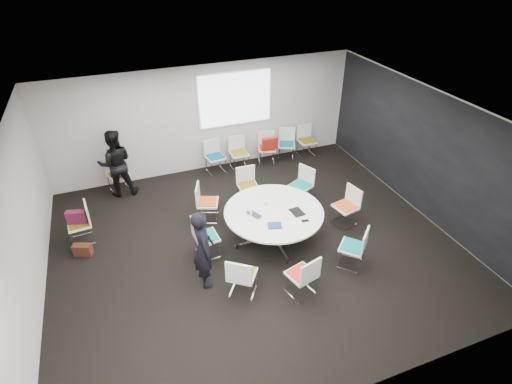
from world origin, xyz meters
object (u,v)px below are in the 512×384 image
object	(u,v)px
chair_ring_h	(352,254)
chair_back_a	(216,163)
chair_back_d	(286,150)
chair_spare_left	(82,230)
cup	(265,203)
chair_person_back	(119,181)
chair_ring_b	(301,192)
chair_ring_g	(301,282)
laptop	(256,213)
chair_ring_c	(248,192)
maroon_bag	(77,217)
chair_back_e	(306,146)
person_back	(116,163)
chair_ring_f	(242,282)
chair_ring_d	(208,209)
person_main	(203,249)
brown_bag	(83,250)
chair_back_b	(239,159)
chair_back_c	(267,154)
chair_ring_e	(206,244)
conference_table	(274,219)
chair_ring_a	(345,213)

from	to	relation	value
chair_ring_h	chair_back_a	world-z (taller)	same
chair_back_d	chair_spare_left	size ratio (longest dim) A/B	1.00
cup	chair_spare_left	bearing A→B (deg)	163.08
chair_back_a	chair_person_back	bearing A→B (deg)	-7.38
chair_spare_left	chair_person_back	distance (m)	1.98
chair_ring_b	chair_ring_g	bearing A→B (deg)	128.00
laptop	chair_ring_c	bearing A→B (deg)	-40.71
laptop	maroon_bag	xyz separation A→B (m)	(-3.37, 1.33, -0.12)
chair_back_d	chair_back_e	xyz separation A→B (m)	(0.64, 0.00, 0.00)
chair_ring_c	chair_back_d	bearing A→B (deg)	-134.55
chair_ring_h	chair_ring_g	bearing A→B (deg)	150.66
person_back	chair_ring_c	bearing A→B (deg)	154.85
chair_ring_f	cup	world-z (taller)	chair_ring_f
chair_ring_d	chair_ring_f	bearing A→B (deg)	20.46
chair_ring_c	chair_back_a	xyz separation A→B (m)	(-0.32, 1.67, 0.00)
person_main	brown_bag	size ratio (longest dim) A/B	4.36
chair_ring_f	maroon_bag	world-z (taller)	chair_ring_f
chair_ring_b	person_main	distance (m)	3.33
chair_ring_b	chair_back_b	size ratio (longest dim) A/B	1.00
chair_back_c	chair_person_back	size ratio (longest dim) A/B	1.00
chair_ring_e	chair_back_a	world-z (taller)	same
chair_back_c	chair_back_e	size ratio (longest dim) A/B	1.00
chair_ring_c	chair_ring_f	distance (m)	2.89
chair_ring_c	chair_ring_b	bearing A→B (deg)	162.29
chair_ring_e	chair_back_b	xyz separation A→B (m)	(1.75, 3.11, 0.00)
chair_ring_c	chair_ring_f	size ratio (longest dim) A/B	1.00
chair_back_e	person_back	distance (m)	5.23
chair_ring_b	chair_ring_f	xyz separation A→B (m)	(-2.26, -2.26, 0.00)
chair_back_e	person_main	size ratio (longest dim) A/B	0.56
brown_bag	chair_ring_e	bearing A→B (deg)	-20.90
chair_ring_e	chair_ring_f	distance (m)	1.27
chair_person_back	cup	distance (m)	4.01
chair_back_a	chair_back_b	distance (m)	0.66
chair_ring_e	brown_bag	world-z (taller)	chair_ring_e
chair_ring_e	person_back	xyz separation A→B (m)	(-1.39, 2.93, 0.57)
conference_table	chair_ring_d	xyz separation A→B (m)	(-1.09, 1.18, -0.24)
chair_ring_d	maroon_bag	world-z (taller)	chair_ring_d
chair_ring_c	chair_ring_e	bearing A→B (deg)	47.70
chair_ring_f	laptop	world-z (taller)	chair_ring_f
chair_ring_c	chair_ring_d	world-z (taller)	same
chair_ring_d	cup	xyz separation A→B (m)	(1.01, -0.92, 0.50)
chair_ring_a	chair_ring_b	size ratio (longest dim) A/B	1.00
chair_back_c	maroon_bag	bearing A→B (deg)	36.40
chair_ring_a	cup	distance (m)	1.86
chair_ring_b	chair_back_a	size ratio (longest dim) A/B	1.00
person_back	brown_bag	xyz separation A→B (m)	(-0.93, -2.05, -0.72)
chair_spare_left	chair_person_back	size ratio (longest dim) A/B	1.00
chair_ring_f	person_back	distance (m)	4.54
chair_ring_d	person_main	size ratio (longest dim) A/B	0.56
chair_ring_a	chair_ring_e	distance (m)	3.12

